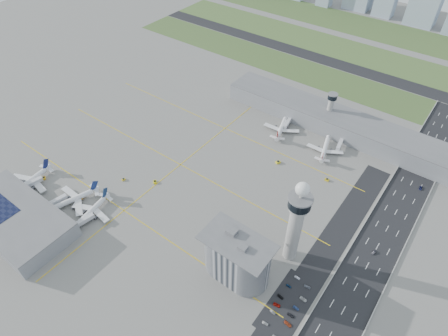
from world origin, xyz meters
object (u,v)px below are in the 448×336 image
Objects in this scene: car_lot_2 at (277,305)px; jet_bridge_near_0 at (24,188)px; car_lot_0 at (265,323)px; car_lot_4 at (289,286)px; tug_2 at (81,197)px; car_lot_10 at (303,299)px; car_lot_9 at (296,308)px; tug_1 at (123,179)px; car_lot_3 at (280,297)px; secondary_tower at (330,107)px; airplane_far_b at (326,146)px; control_tower at (296,220)px; jet_bridge_far_1 at (341,141)px; tug_3 at (155,182)px; car_lot_8 at (291,315)px; car_lot_11 at (307,287)px; admin_building at (237,257)px; car_hw_2 at (421,188)px; car_lot_1 at (273,312)px; jet_bridge_near_2 at (75,227)px; car_hw_1 at (374,252)px; airplane_far_a at (282,125)px; airplane_near_c at (89,210)px; car_hw_4 at (426,139)px; jet_bridge_far_0 at (290,120)px; airplane_near_a at (27,180)px; car_lot_5 at (297,278)px; tug_5 at (327,180)px; car_lot_7 at (288,324)px; tug_4 at (278,162)px.

jet_bridge_near_0 is at bearing 91.12° from car_lot_2.
car_lot_4 is at bearing -5.82° from car_lot_0.
tug_2 is 1.06× the size of car_lot_4.
car_lot_9 is at bearing 176.16° from car_lot_10.
car_lot_3 is at bearing -165.25° from tug_1.
airplane_far_b is at bearing -66.72° from secondary_tower.
secondary_tower is at bearing 106.48° from control_tower.
jet_bridge_far_1 is 159.43m from tug_3.
car_lot_8 reaches higher than car_lot_11.
tug_1 is 0.71× the size of car_lot_8.
admin_building is 157.35m from car_hw_2.
car_lot_1 is 10.66m from car_lot_3.
jet_bridge_near_2 is 3.63× the size of car_lot_8.
car_lot_3 is 70.05m from car_hw_1.
tug_3 is 0.83× the size of car_lot_11.
car_lot_10 is at bearing -29.22° from car_lot_0.
airplane_far_a is at bearing 109.78° from admin_building.
car_lot_2 is (146.54, -16.74, -0.20)m from tug_1.
jet_bridge_far_1 is at bearing 99.16° from control_tower.
control_tower is at bearing -59.55° from jet_bridge_near_0.
tug_1 is 149.83m from car_lot_0.
airplane_near_c is 14.95m from jet_bridge_near_2.
car_lot_2 is 1.09× the size of car_hw_4.
car_lot_3 is at bearing 178.03° from car_lot_4.
jet_bridge_far_0 is at bearing 34.28° from car_lot_10.
car_lot_10 is (10.03, 25.14, -0.03)m from car_lot_0.
airplane_near_a is at bearing 38.41° from jet_bridge_near_0.
car_hw_1 is at bearing 38.27° from control_tower.
car_lot_5 is at bearing 68.17° from car_lot_11.
jet_bridge_far_0 is at bearing 43.23° from tug_2.
jet_bridge_far_1 is at bearing -170.86° from tug_5.
jet_bridge_near_2 is 4.04× the size of car_lot_5.
airplane_near_c reaches higher than car_lot_2.
admin_building is at bearing 103.22° from car_lot_10.
car_lot_10 is at bearing 7.67° from car_lot_7.
car_lot_2 is at bearing 68.27° from car_lot_7.
jet_bridge_far_1 is 163.69m from car_lot_8.
car_lot_1 reaches higher than car_lot_5.
car_lot_1 is 0.80× the size of car_hw_2.
car_lot_2 is 22.36m from car_lot_5.
admin_building is 3.00× the size of jet_bridge_near_0.
admin_building is 1.10× the size of airplane_far_a.
airplane_far_b is at bearing 11.96° from car_lot_11.
tug_4 reaches higher than tug_1.
car_lot_9 reaches higher than car_lot_1.
airplane_far_b reaches higher than car_hw_4.
tug_5 is at bearing 19.48° from car_lot_3.
car_lot_10 is (10.35, 12.20, 0.01)m from car_lot_2.
car_lot_10 reaches higher than car_lot_5.
car_lot_0 reaches higher than car_lot_9.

